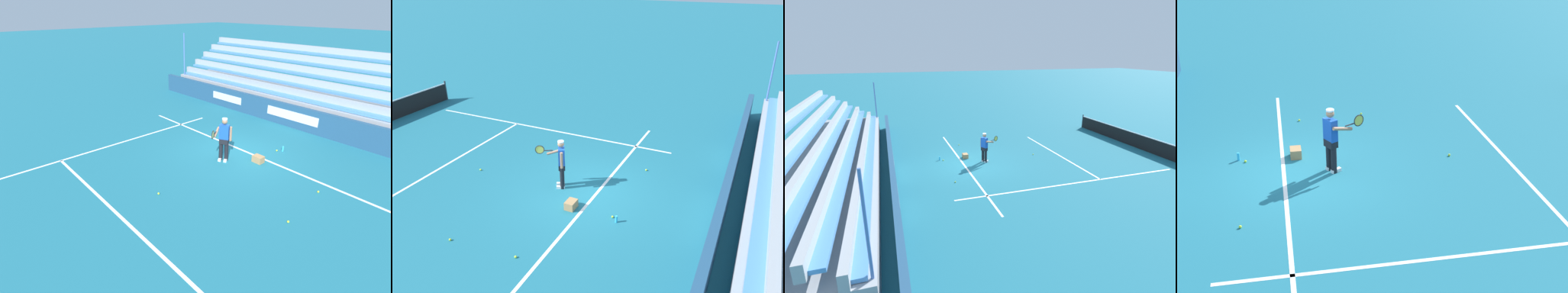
% 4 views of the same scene
% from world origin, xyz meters
% --- Properties ---
extents(ground_plane, '(160.00, 160.00, 0.00)m').
position_xyz_m(ground_plane, '(0.00, 0.00, 0.00)').
color(ground_plane, '#1E6B7F').
extents(court_baseline_white, '(12.00, 0.10, 0.01)m').
position_xyz_m(court_baseline_white, '(0.00, -0.50, 0.00)').
color(court_baseline_white, white).
rests_on(court_baseline_white, ground).
extents(court_sideline_white, '(0.10, 12.00, 0.01)m').
position_xyz_m(court_sideline_white, '(4.11, 4.00, 0.00)').
color(court_sideline_white, white).
rests_on(court_sideline_white, ground).
extents(court_service_line_white, '(8.22, 0.10, 0.01)m').
position_xyz_m(court_service_line_white, '(0.00, 5.50, 0.00)').
color(court_service_line_white, white).
rests_on(court_service_line_white, ground).
extents(back_wall_sponsor_board, '(20.29, 0.25, 1.10)m').
position_xyz_m(back_wall_sponsor_board, '(0.01, -4.42, 0.55)').
color(back_wall_sponsor_board, navy).
rests_on(back_wall_sponsor_board, ground).
extents(bleacher_stand, '(19.27, 4.00, 3.85)m').
position_xyz_m(bleacher_stand, '(0.00, -7.05, 0.79)').
color(bleacher_stand, '#9EA3A8').
rests_on(bleacher_stand, ground).
extents(tennis_player, '(0.56, 1.07, 1.71)m').
position_xyz_m(tennis_player, '(-0.04, 0.76, 0.89)').
color(tennis_player, black).
rests_on(tennis_player, ground).
extents(ball_box_cardboard, '(0.40, 0.30, 0.26)m').
position_xyz_m(ball_box_cardboard, '(-1.05, -0.13, 0.13)').
color(ball_box_cardboard, '#A87F51').
rests_on(ball_box_cardboard, ground).
extents(tennis_ball_near_player, '(0.07, 0.07, 0.07)m').
position_xyz_m(tennis_ball_near_player, '(-0.33, 4.02, 0.03)').
color(tennis_ball_near_player, '#CCE533').
rests_on(tennis_ball_near_player, ground).
extents(tennis_ball_by_box, '(0.07, 0.07, 0.07)m').
position_xyz_m(tennis_ball_by_box, '(-3.66, 0.12, 0.03)').
color(tennis_ball_by_box, '#CCE533').
rests_on(tennis_ball_by_box, ground).
extents(tennis_ball_far_right, '(0.07, 0.07, 0.07)m').
position_xyz_m(tennis_ball_far_right, '(-3.86, 2.15, 0.03)').
color(tennis_ball_far_right, '#CCE533').
rests_on(tennis_ball_far_right, ground).
extents(tennis_ball_stray_back, '(0.07, 0.07, 0.07)m').
position_xyz_m(tennis_ball_stray_back, '(-0.96, -1.49, 0.03)').
color(tennis_ball_stray_back, '#CCE533').
rests_on(tennis_ball_stray_back, ground).
extents(tennis_ball_far_left, '(0.07, 0.07, 0.07)m').
position_xyz_m(tennis_ball_far_left, '(2.27, -1.52, 0.03)').
color(tennis_ball_far_left, '#CCE533').
rests_on(tennis_ball_far_left, ground).
extents(water_bottle, '(0.07, 0.07, 0.22)m').
position_xyz_m(water_bottle, '(-1.12, -1.67, 0.11)').
color(water_bottle, '#33B2E5').
rests_on(water_bottle, ground).
extents(tennis_net, '(11.09, 0.09, 1.07)m').
position_xyz_m(tennis_net, '(0.00, 11.24, 0.49)').
color(tennis_net, '#33383D').
rests_on(tennis_net, ground).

